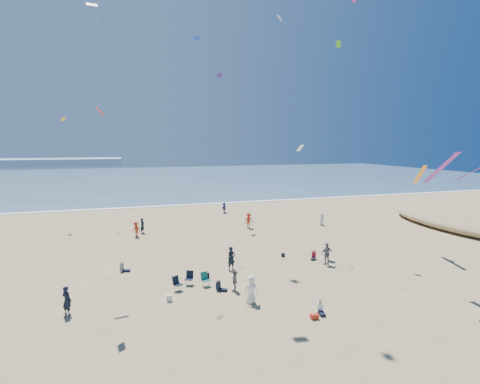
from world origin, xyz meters
name	(u,v)px	position (x,y,z in m)	size (l,w,h in m)	color
ground	(252,362)	(0.00, 0.00, 0.00)	(220.00, 220.00, 0.00)	tan
ocean	(141,179)	(0.00, 95.00, 0.03)	(220.00, 100.00, 0.06)	#476B84
surf_line	(158,206)	(0.00, 45.00, 0.04)	(220.00, 1.20, 0.08)	white
standing_flyers	(250,258)	(4.19, 12.29, 0.86)	(33.08, 46.37, 1.91)	slate
seated_group	(266,289)	(3.47, 6.94, 0.42)	(17.00, 20.84, 0.84)	white
chair_cluster	(191,280)	(-1.02, 9.83, 0.50)	(2.79, 1.62, 1.00)	black
white_tote	(169,298)	(-2.78, 7.93, 0.20)	(0.35, 0.20, 0.40)	silver
black_backpack	(207,276)	(0.46, 11.29, 0.19)	(0.30, 0.22, 0.38)	black
cooler	(314,316)	(4.88, 2.94, 0.15)	(0.45, 0.30, 0.30)	red
navy_bag	(283,255)	(8.07, 14.38, 0.17)	(0.28, 0.18, 0.34)	black
kites_aloft	(324,86)	(10.21, 11.77, 14.53)	(41.82, 42.99, 28.75)	purple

